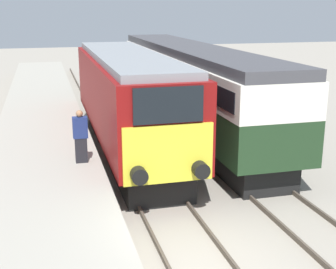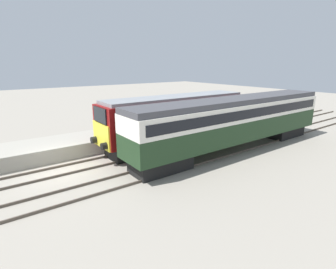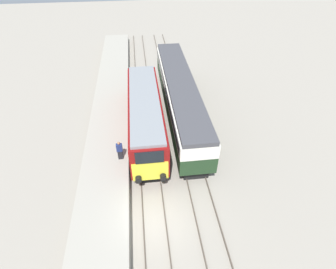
% 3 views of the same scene
% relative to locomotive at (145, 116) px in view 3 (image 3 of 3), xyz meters
% --- Properties ---
extents(ground_plane, '(120.00, 120.00, 0.00)m').
position_rel_locomotive_xyz_m(ground_plane, '(0.00, -8.87, -2.16)').
color(ground_plane, gray).
extents(platform_left, '(3.50, 50.00, 0.99)m').
position_rel_locomotive_xyz_m(platform_left, '(-3.30, -0.87, -1.66)').
color(platform_left, '#9E998C').
rests_on(platform_left, ground_plane).
extents(rails_near_track, '(1.51, 60.00, 0.14)m').
position_rel_locomotive_xyz_m(rails_near_track, '(0.00, -3.87, -2.09)').
color(rails_near_track, '#4C4238').
rests_on(rails_near_track, ground_plane).
extents(rails_far_track, '(1.50, 60.00, 0.14)m').
position_rel_locomotive_xyz_m(rails_far_track, '(3.40, -3.87, -2.09)').
color(rails_far_track, '#4C4238').
rests_on(rails_far_track, ground_plane).
extents(locomotive, '(2.70, 12.64, 3.91)m').
position_rel_locomotive_xyz_m(locomotive, '(0.00, 0.00, 0.00)').
color(locomotive, black).
rests_on(locomotive, ground_plane).
extents(passenger_carriage, '(2.75, 17.69, 3.90)m').
position_rel_locomotive_xyz_m(passenger_carriage, '(3.40, 2.81, 0.21)').
color(passenger_carriage, black).
rests_on(passenger_carriage, ground_plane).
extents(person_on_platform, '(0.44, 0.26, 1.63)m').
position_rel_locomotive_xyz_m(person_on_platform, '(-2.13, -3.73, -0.36)').
color(person_on_platform, black).
rests_on(person_on_platform, platform_left).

